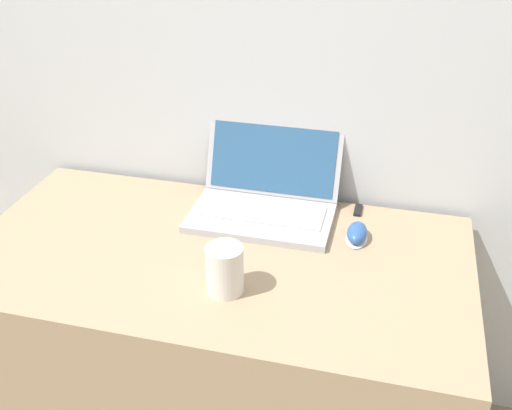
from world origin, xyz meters
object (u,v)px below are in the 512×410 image
computer_mouse (357,234)px  usb_stick (358,210)px  laptop (265,196)px  drink_cup (225,269)px

computer_mouse → usb_stick: size_ratio=1.62×
usb_stick → computer_mouse: bearing=-85.7°
computer_mouse → laptop: bearing=162.8°
computer_mouse → drink_cup: bearing=-133.4°
laptop → drink_cup: laptop is taller
drink_cup → computer_mouse: (0.27, 0.28, -0.04)m
laptop → computer_mouse: size_ratio=3.98×
laptop → computer_mouse: bearing=-17.2°
drink_cup → usb_stick: size_ratio=1.94×
computer_mouse → usb_stick: 0.15m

